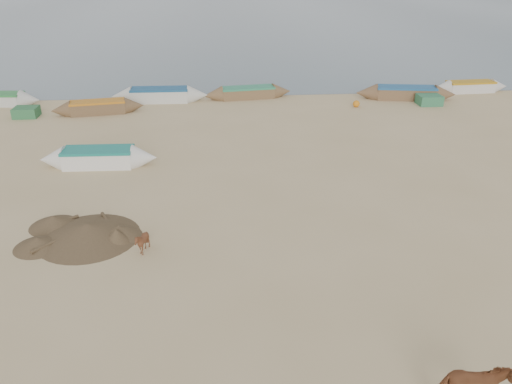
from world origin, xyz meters
TOP-DOWN VIEW (x-y plane):
  - ground at (0.00, 0.00)m, footprint 140.00×140.00m
  - sea at (0.00, 82.00)m, footprint 160.00×160.00m
  - calf_front at (-3.93, 1.74)m, footprint 0.96×0.93m
  - near_canoe at (-6.85, 9.60)m, footprint 5.39×1.41m
  - debris_pile at (-5.92, 2.91)m, footprint 4.41×4.41m
  - waterline_canoes at (1.03, 20.80)m, footprint 58.24×5.36m
  - beach_clutter at (4.07, 19.35)m, footprint 43.76×4.37m

SIDE VIEW (x-z plane):
  - ground at x=0.00m, z-range 0.00..0.00m
  - sea at x=0.00m, z-range 0.01..0.01m
  - debris_pile at x=-5.92m, z-range 0.00..0.53m
  - beach_clutter at x=4.07m, z-range -0.02..0.62m
  - calf_front at x=-3.93m, z-range 0.00..0.81m
  - near_canoe at x=-6.85m, z-range 0.00..0.85m
  - waterline_canoes at x=1.03m, z-range -0.04..0.88m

